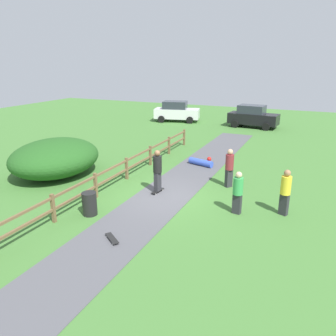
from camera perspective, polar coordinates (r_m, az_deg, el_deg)
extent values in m
plane|color=#427533|center=(14.75, -0.79, -4.79)|extent=(60.00, 60.00, 0.00)
cube|color=#515156|center=(14.74, -0.79, -4.76)|extent=(2.40, 28.00, 0.02)
cube|color=brown|center=(12.96, -18.82, -6.47)|extent=(0.12, 0.12, 1.10)
cube|color=brown|center=(14.77, -12.13, -2.88)|extent=(0.12, 0.12, 1.10)
cube|color=brown|center=(16.78, -7.00, -0.08)|extent=(0.12, 0.12, 1.10)
cube|color=brown|center=(18.93, -3.00, 2.11)|extent=(0.12, 0.12, 1.10)
cube|color=brown|center=(21.17, 0.17, 3.83)|extent=(0.12, 0.12, 1.10)
cube|color=brown|center=(23.48, 2.74, 5.21)|extent=(0.12, 0.12, 1.10)
cube|color=brown|center=(15.77, -9.39, -1.56)|extent=(0.08, 18.00, 0.09)
cube|color=brown|center=(15.63, -9.48, 0.00)|extent=(0.08, 18.00, 0.09)
ellipsoid|color=#23561E|center=(18.07, -18.52, 1.68)|extent=(4.05, 4.85, 1.86)
cylinder|color=black|center=(13.24, -13.12, -5.89)|extent=(0.56, 0.56, 0.90)
cube|color=black|center=(15.11, -1.75, -3.85)|extent=(0.31, 0.82, 0.02)
cylinder|color=silver|center=(15.38, -1.40, -3.62)|extent=(0.04, 0.06, 0.06)
cylinder|color=silver|center=(15.30, -0.93, -3.73)|extent=(0.04, 0.06, 0.06)
cylinder|color=silver|center=(14.95, -2.59, -4.28)|extent=(0.04, 0.06, 0.06)
cylinder|color=silver|center=(14.87, -2.11, -4.40)|extent=(0.04, 0.06, 0.06)
cube|color=#2D2D33|center=(14.95, -1.77, -2.26)|extent=(0.24, 0.34, 0.87)
cylinder|color=black|center=(14.69, -1.79, 0.66)|extent=(0.43, 0.43, 0.72)
sphere|color=brown|center=(14.55, -1.81, 2.51)|extent=(0.26, 0.26, 0.26)
cylinder|color=blue|center=(18.95, 5.55, 0.96)|extent=(1.50, 0.74, 0.36)
sphere|color=red|center=(19.62, 6.96, 1.51)|extent=(0.26, 0.26, 0.26)
cube|color=black|center=(11.45, -9.44, -11.61)|extent=(0.76, 0.64, 0.02)
cylinder|color=silver|center=(11.26, -8.56, -12.35)|extent=(0.07, 0.06, 0.06)
cylinder|color=silver|center=(11.22, -9.29, -12.51)|extent=(0.07, 0.06, 0.06)
cylinder|color=silver|center=(11.72, -9.56, -11.11)|extent=(0.07, 0.06, 0.06)
cylinder|color=silver|center=(11.68, -10.26, -11.26)|extent=(0.07, 0.06, 0.06)
cube|color=#2D2D33|center=(13.64, 18.98, -5.82)|extent=(0.37, 0.30, 0.85)
cylinder|color=yellow|center=(13.36, 19.31, -2.77)|extent=(0.49, 0.49, 0.71)
sphere|color=#9E704C|center=(13.21, 19.52, -0.81)|extent=(0.25, 0.25, 0.25)
cube|color=#2D2D33|center=(13.29, 11.56, -5.94)|extent=(0.35, 0.25, 0.79)
cylinder|color=green|center=(13.02, 11.76, -3.00)|extent=(0.44, 0.44, 0.66)
sphere|color=beige|center=(12.87, 11.88, -1.13)|extent=(0.24, 0.24, 0.24)
cube|color=#2D2D33|center=(15.93, 10.21, -1.69)|extent=(0.35, 0.38, 0.85)
cylinder|color=maroon|center=(15.69, 10.37, 1.00)|extent=(0.53, 0.53, 0.71)
sphere|color=tan|center=(15.55, 10.47, 2.70)|extent=(0.26, 0.26, 0.26)
cube|color=silver|center=(32.65, 1.53, 9.20)|extent=(4.48, 2.63, 0.90)
cube|color=#2D333D|center=(32.57, 1.19, 10.60)|extent=(2.50, 2.03, 0.70)
cylinder|color=black|center=(33.39, 4.08, 8.57)|extent=(0.68, 0.38, 0.64)
cylinder|color=black|center=(31.67, 3.70, 8.07)|extent=(0.68, 0.38, 0.64)
cylinder|color=black|center=(33.81, -0.51, 8.73)|extent=(0.68, 0.38, 0.64)
cylinder|color=black|center=(32.11, -1.14, 8.24)|extent=(0.68, 0.38, 0.64)
cube|color=black|center=(30.63, 14.21, 8.09)|extent=(4.33, 2.06, 0.90)
cube|color=#2D333D|center=(30.57, 13.96, 9.61)|extent=(2.33, 1.74, 0.70)
cylinder|color=black|center=(31.24, 16.98, 7.20)|extent=(0.66, 0.29, 0.64)
cylinder|color=black|center=(29.55, 16.21, 6.70)|extent=(0.66, 0.29, 0.64)
cylinder|color=black|center=(31.91, 12.22, 7.78)|extent=(0.66, 0.29, 0.64)
cylinder|color=black|center=(30.25, 11.22, 7.31)|extent=(0.66, 0.29, 0.64)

